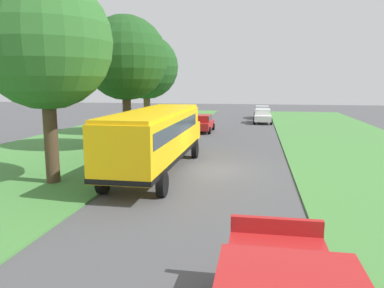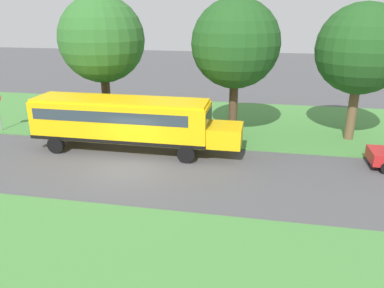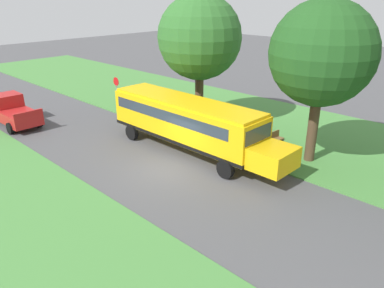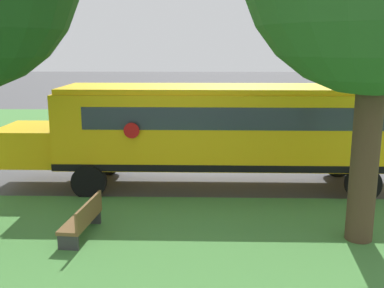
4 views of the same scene
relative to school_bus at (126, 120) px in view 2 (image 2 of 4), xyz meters
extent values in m
plane|color=#4C4C4F|center=(2.68, 0.92, -1.92)|extent=(120.00, 120.00, 0.00)
cube|color=#47843D|center=(-7.32, 0.92, -1.88)|extent=(12.00, 80.00, 0.08)
cube|color=#47843D|center=(11.68, 0.92, -1.89)|extent=(10.00, 80.00, 0.07)
cube|color=yellow|center=(0.00, -0.29, -0.02)|extent=(2.50, 10.50, 2.20)
cube|color=yellow|center=(0.00, 5.91, -0.57)|extent=(2.20, 1.90, 1.10)
cube|color=yellow|center=(0.00, -0.29, 1.16)|extent=(2.35, 10.29, 0.16)
cube|color=black|center=(0.00, -0.29, -1.00)|extent=(2.54, 10.54, 0.20)
cube|color=#2D3842|center=(0.00, -0.59, 0.44)|extent=(2.53, 9.24, 0.64)
cube|color=#2D3842|center=(0.00, 4.91, 0.44)|extent=(2.25, 0.12, 0.80)
cylinder|color=red|center=(-1.43, 2.60, 0.13)|extent=(0.03, 0.44, 0.44)
cylinder|color=black|center=(-1.25, 3.91, -1.42)|extent=(0.30, 1.00, 1.00)
cylinder|color=black|center=(1.25, 3.91, -1.42)|extent=(0.30, 1.00, 1.00)
cylinder|color=black|center=(-1.25, -3.96, -1.42)|extent=(0.30, 1.00, 1.00)
cylinder|color=black|center=(1.25, -3.96, -1.42)|extent=(0.30, 1.00, 1.00)
cylinder|color=black|center=(-1.02, 14.42, -1.60)|extent=(0.22, 0.64, 0.64)
cylinder|color=#4C3826|center=(-4.06, -2.92, 0.09)|extent=(0.60, 0.60, 4.04)
sphere|color=#2D6628|center=(-4.06, -2.92, 4.25)|extent=(5.71, 5.71, 5.71)
sphere|color=#2D6628|center=(-3.35, -3.14, 4.18)|extent=(3.68, 3.68, 3.68)
cylinder|color=#4C3826|center=(-3.73, 6.01, 0.08)|extent=(0.56, 0.56, 4.01)
sphere|color=#1E4C1C|center=(-3.73, 6.01, 4.15)|extent=(5.51, 5.51, 5.51)
sphere|color=#1E4C1C|center=(-4.06, 6.35, 4.62)|extent=(4.08, 4.08, 4.08)
cylinder|color=brown|center=(-4.61, 13.54, -0.05)|extent=(0.58, 0.58, 3.75)
sphere|color=#1E4C1C|center=(-4.61, 13.54, 3.88)|extent=(5.48, 5.48, 5.48)
sphere|color=#1E4C1C|center=(-4.14, 14.05, 4.36)|extent=(3.32, 3.32, 3.32)
cylinder|color=gray|center=(-1.92, -9.99, -0.87)|extent=(0.08, 0.08, 2.10)
cube|color=brown|center=(-4.05, 3.40, -1.47)|extent=(1.64, 0.65, 0.08)
cube|color=brown|center=(-4.07, 3.19, -1.22)|extent=(1.60, 0.21, 0.44)
cube|color=#333333|center=(-3.31, 3.33, -1.70)|extent=(0.12, 0.46, 0.45)
cube|color=#333333|center=(-4.78, 3.48, -1.70)|extent=(0.12, 0.46, 0.45)
camera|label=1|loc=(4.90, -17.92, 2.58)|focal=35.00mm
camera|label=2|loc=(20.12, 7.91, 6.11)|focal=35.00mm
camera|label=3|loc=(14.96, 14.80, 7.07)|focal=35.00mm
camera|label=4|loc=(-13.62, 0.59, 2.44)|focal=42.00mm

